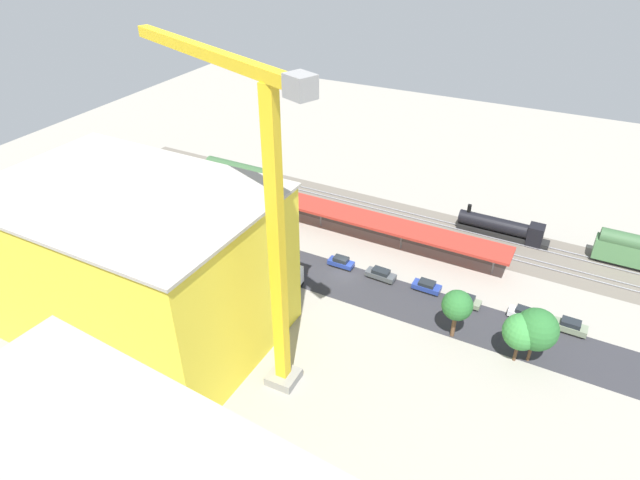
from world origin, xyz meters
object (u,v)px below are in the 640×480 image
parked_car_5 (341,262)px  street_tree_3 (457,306)px  platform_canopy_near (360,217)px  parked_car_3 (427,286)px  street_tree_0 (209,240)px  construction_building (137,264)px  street_tree_1 (139,212)px  traffic_light (165,225)px  parked_car_0 (570,327)px  box_truck_1 (269,272)px  box_truck_0 (276,273)px  tower_crane (259,208)px  freight_coach_far (240,176)px  street_tree_4 (536,329)px  parked_car_4 (381,275)px  locomotive (505,229)px  parked_car_2 (465,301)px  street_tree_5 (123,215)px  parked_car_1 (524,314)px  street_tree_2 (521,332)px

parked_car_5 → street_tree_3: street_tree_3 is taller
platform_canopy_near → parked_car_3: (-15.26, 9.76, -3.22)m
street_tree_0 → parked_car_5: bearing=-153.9°
construction_building → platform_canopy_near: bearing=-115.2°
street_tree_1 → traffic_light: (-5.72, 0.31, -0.73)m
parked_car_0 → box_truck_1: box_truck_1 is taller
parked_car_0 → box_truck_0: bearing=10.9°
parked_car_0 → construction_building: (53.25, 24.75, 9.51)m
parked_car_5 → tower_crane: tower_crane is taller
freight_coach_far → street_tree_4: size_ratio=1.99×
box_truck_0 → street_tree_1: bearing=-0.8°
parked_car_4 → locomotive: bearing=-125.5°
parked_car_0 → street_tree_0: (53.89, 9.21, 4.14)m
parked_car_2 → street_tree_0: street_tree_0 is taller
parked_car_3 → street_tree_1: bearing=9.1°
street_tree_4 → street_tree_3: bearing=-1.3°
street_tree_3 → street_tree_5: street_tree_3 is taller
construction_building → street_tree_1: 24.14m
locomotive → parked_car_2: bearing=85.8°
locomotive → parked_car_2: size_ratio=3.48×
parked_car_1 → street_tree_2: street_tree_2 is taller
locomotive → parked_car_5: (22.16, 20.99, -0.99)m
platform_canopy_near → parked_car_2: size_ratio=11.43×
street_tree_5 → street_tree_2: bearing=179.7°
street_tree_1 → street_tree_4: size_ratio=1.05×
tower_crane → traffic_light: tower_crane is taller
freight_coach_far → parked_car_1: bearing=164.8°
street_tree_3 → street_tree_5: (58.15, 0.62, -0.63)m
box_truck_1 → street_tree_3: street_tree_3 is taller
platform_canopy_near → parked_car_3: size_ratio=11.98×
freight_coach_far → street_tree_3: size_ratio=2.16×
locomotive → box_truck_1: (30.68, 29.46, -0.07)m
street_tree_3 → locomotive: bearing=-93.1°
street_tree_1 → street_tree_2: bearing=178.8°
parked_car_1 → parked_car_5: bearing=-0.4°
street_tree_2 → parked_car_2: bearing=-44.9°
parked_car_2 → street_tree_0: (39.54, 8.58, 4.25)m
box_truck_0 → street_tree_0: street_tree_0 is taller
parked_car_3 → tower_crane: tower_crane is taller
street_tree_0 → freight_coach_far: bearing=-66.5°
freight_coach_far → parked_car_5: bearing=152.1°
freight_coach_far → traffic_light: (-0.87, 23.94, 1.51)m
street_tree_2 → street_tree_4: street_tree_4 is taller
street_tree_0 → street_tree_1: size_ratio=0.85×
parked_car_2 → box_truck_1: 30.12m
platform_canopy_near → tower_crane: bearing=93.5°
freight_coach_far → street_tree_0: 27.44m
tower_crane → street_tree_3: tower_crane is taller
locomotive → parked_car_4: bearing=54.5°
freight_coach_far → parked_car_2: 53.13m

